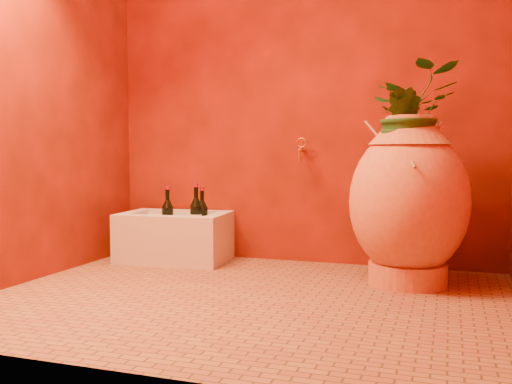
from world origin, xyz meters
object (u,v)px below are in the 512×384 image
(stone_basin, at_px, (175,238))
(wall_tap, at_px, (301,149))
(amphora, at_px, (409,201))
(wine_bottle_a, at_px, (202,218))
(wine_bottle_b, at_px, (168,217))
(wine_bottle_c, at_px, (196,217))

(stone_basin, xyz_separation_m, wall_tap, (0.80, 0.17, 0.58))
(amphora, height_order, stone_basin, amphora)
(stone_basin, bearing_deg, wine_bottle_a, 11.30)
(stone_basin, relative_size, wine_bottle_a, 2.31)
(amphora, relative_size, wine_bottle_b, 2.84)
(wine_bottle_b, relative_size, wall_tap, 2.09)
(amphora, relative_size, wine_bottle_a, 2.92)
(wine_bottle_a, height_order, wall_tap, wall_tap)
(wall_tap, bearing_deg, amphora, -28.31)
(amphora, distance_m, stone_basin, 1.52)
(wine_bottle_a, bearing_deg, amphora, -10.04)
(amphora, xyz_separation_m, wine_bottle_c, (-1.33, 0.20, -0.15))
(amphora, bearing_deg, wine_bottle_b, 174.22)
(wine_bottle_a, xyz_separation_m, wine_bottle_c, (-0.03, -0.03, 0.01))
(wall_tap, bearing_deg, wine_bottle_b, -165.41)
(wine_bottle_c, bearing_deg, amphora, -8.59)
(wine_bottle_a, relative_size, wall_tap, 2.03)
(amphora, distance_m, wine_bottle_a, 1.33)
(wine_bottle_b, bearing_deg, wine_bottle_c, 15.07)
(wine_bottle_b, bearing_deg, stone_basin, 56.13)
(wine_bottle_a, relative_size, wine_bottle_b, 0.97)
(stone_basin, distance_m, wine_bottle_c, 0.21)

